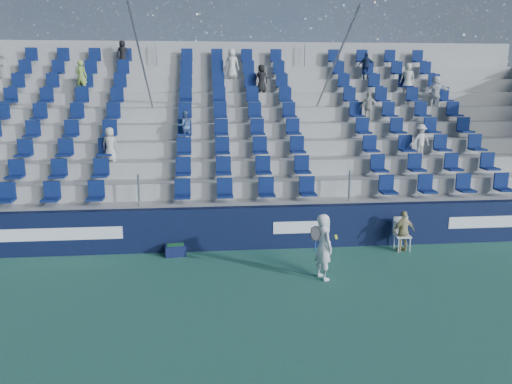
% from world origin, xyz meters
% --- Properties ---
extents(ground, '(70.00, 70.00, 0.00)m').
position_xyz_m(ground, '(0.00, 0.00, 0.00)').
color(ground, '#2E6B55').
rests_on(ground, ground).
extents(sponsor_wall, '(24.00, 0.32, 1.20)m').
position_xyz_m(sponsor_wall, '(0.00, 3.15, 0.60)').
color(sponsor_wall, '#0D1533').
rests_on(sponsor_wall, ground).
extents(grandstand, '(24.00, 8.17, 6.63)m').
position_xyz_m(grandstand, '(0.00, 8.24, 2.13)').
color(grandstand, '#A1A19C').
rests_on(grandstand, ground).
extents(tennis_player, '(0.69, 0.68, 1.59)m').
position_xyz_m(tennis_player, '(1.59, 0.77, 0.80)').
color(tennis_player, white).
rests_on(tennis_player, ground).
extents(line_judge_chair, '(0.43, 0.44, 0.92)m').
position_xyz_m(line_judge_chair, '(4.26, 2.65, 0.53)').
color(line_judge_chair, white).
rests_on(line_judge_chair, ground).
extents(line_judge, '(0.71, 0.41, 1.14)m').
position_xyz_m(line_judge, '(4.26, 2.50, 0.57)').
color(line_judge, tan).
rests_on(line_judge, ground).
extents(ball_bin, '(0.59, 0.42, 0.31)m').
position_xyz_m(ball_bin, '(-1.99, 2.75, 0.17)').
color(ball_bin, '#10163C').
rests_on(ball_bin, ground).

